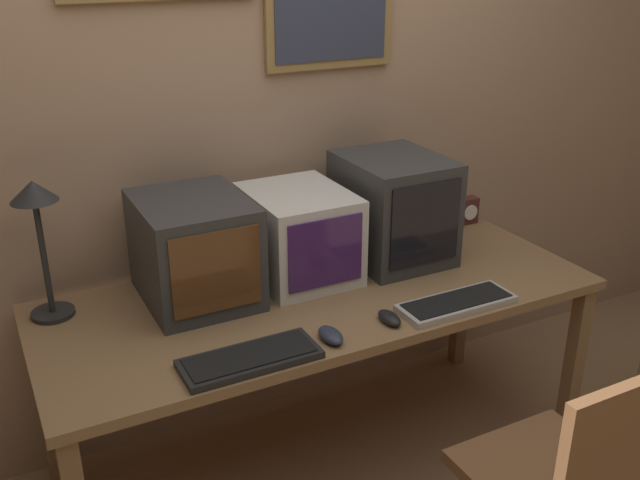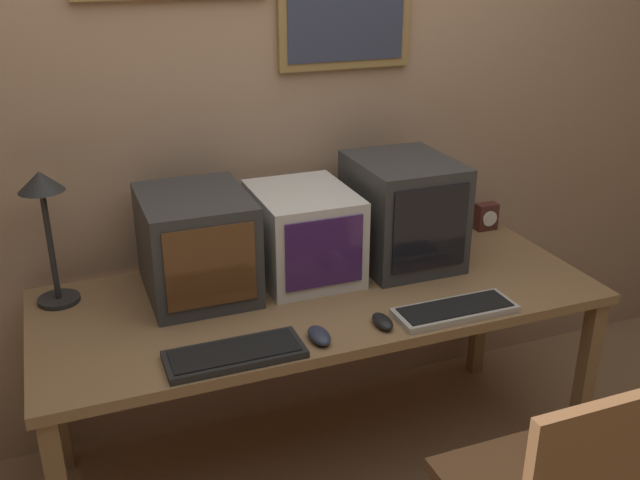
% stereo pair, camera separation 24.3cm
% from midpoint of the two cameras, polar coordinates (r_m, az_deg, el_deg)
% --- Properties ---
extents(wall_back, '(8.00, 0.08, 2.60)m').
position_cam_midpoint_polar(wall_back, '(2.76, -1.22, 10.47)').
color(wall_back, tan).
rests_on(wall_back, ground_plane).
extents(desk, '(1.95, 0.80, 0.75)m').
position_cam_midpoint_polar(desk, '(2.55, 2.74, -5.67)').
color(desk, olive).
rests_on(desk, ground_plane).
extents(monitor_left, '(0.36, 0.44, 0.36)m').
position_cam_midpoint_polar(monitor_left, '(2.47, -7.10, -0.40)').
color(monitor_left, '#333333').
rests_on(monitor_left, desk).
extents(monitor_center, '(0.34, 0.42, 0.32)m').
position_cam_midpoint_polar(monitor_center, '(2.59, 1.37, 0.49)').
color(monitor_center, beige).
rests_on(monitor_center, desk).
extents(monitor_right, '(0.36, 0.43, 0.40)m').
position_cam_midpoint_polar(monitor_right, '(2.72, 9.17, 2.25)').
color(monitor_right, '#333333').
rests_on(monitor_right, desk).
extents(keyboard_main, '(0.41, 0.16, 0.03)m').
position_cam_midpoint_polar(keyboard_main, '(2.14, -3.58, -9.18)').
color(keyboard_main, black).
rests_on(keyboard_main, desk).
extents(keyboard_side, '(0.41, 0.15, 0.03)m').
position_cam_midpoint_polar(keyboard_side, '(2.44, 13.59, -5.55)').
color(keyboard_side, '#A8A399').
rests_on(keyboard_side, desk).
extents(mouse_near_keyboard, '(0.06, 0.12, 0.04)m').
position_cam_midpoint_polar(mouse_near_keyboard, '(2.22, 3.10, -7.72)').
color(mouse_near_keyboard, '#282D3D').
rests_on(mouse_near_keyboard, desk).
extents(mouse_far_corner, '(0.06, 0.11, 0.03)m').
position_cam_midpoint_polar(mouse_far_corner, '(2.32, 8.04, -6.54)').
color(mouse_far_corner, black).
rests_on(mouse_far_corner, desk).
extents(desk_clock, '(0.09, 0.06, 0.11)m').
position_cam_midpoint_polar(desk_clock, '(3.15, 15.34, 1.78)').
color(desk_clock, '#4C231E').
rests_on(desk_clock, desk).
extents(desk_lamp, '(0.15, 0.15, 0.47)m').
position_cam_midpoint_polar(desk_lamp, '(2.44, -18.57, 2.44)').
color(desk_lamp, black).
rests_on(desk_lamp, desk).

